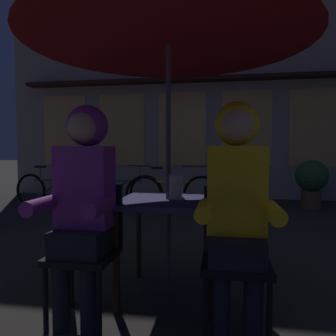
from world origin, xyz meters
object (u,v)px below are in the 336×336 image
(potted_plant, at_px, (312,180))
(person_left_hooded, at_px, (84,191))
(bicycle_nearest, at_px, (53,191))
(chair_right, at_px, (236,250))
(bicycle_third, at_px, (173,193))
(person_right_hooded, at_px, (237,194))
(cafe_table, at_px, (168,212))
(bicycle_second, at_px, (121,191))
(chair_left, at_px, (88,243))
(patio_umbrella, at_px, (168,19))
(lantern, at_px, (176,183))

(potted_plant, bearing_deg, person_left_hooded, -119.86)
(potted_plant, bearing_deg, bicycle_nearest, -169.36)
(potted_plant, bearing_deg, chair_right, -110.03)
(bicycle_nearest, distance_m, bicycle_third, 2.25)
(person_right_hooded, height_order, potted_plant, person_right_hooded)
(cafe_table, distance_m, bicycle_second, 3.64)
(chair_left, xyz_separation_m, person_right_hooded, (0.96, -0.06, 0.36))
(cafe_table, relative_size, person_right_hooded, 0.53)
(patio_umbrella, distance_m, person_right_hooded, 1.37)
(person_right_hooded, xyz_separation_m, potted_plant, (1.61, 4.48, -0.30))
(bicycle_second, relative_size, bicycle_third, 1.00)
(chair_left, distance_m, bicycle_nearest, 4.17)
(person_right_hooded, relative_size, potted_plant, 1.52)
(lantern, xyz_separation_m, chair_right, (0.42, -0.38, -0.37))
(patio_umbrella, distance_m, bicycle_nearest, 4.49)
(chair_left, distance_m, person_right_hooded, 1.03)
(patio_umbrella, bearing_deg, person_right_hooded, -41.57)
(patio_umbrella, height_order, bicycle_nearest, patio_umbrella)
(person_right_hooded, distance_m, bicycle_third, 3.77)
(chair_right, xyz_separation_m, person_left_hooded, (-0.96, -0.06, 0.36))
(patio_umbrella, height_order, person_right_hooded, patio_umbrella)
(chair_right, bearing_deg, patio_umbrella, 142.45)
(cafe_table, distance_m, lantern, 0.23)
(lantern, distance_m, person_right_hooded, 0.61)
(bicycle_nearest, bearing_deg, patio_umbrella, -49.45)
(lantern, xyz_separation_m, potted_plant, (2.04, 4.05, -0.32))
(patio_umbrella, distance_m, chair_left, 1.68)
(lantern, distance_m, chair_right, 0.68)
(lantern, height_order, bicycle_third, lantern)
(cafe_table, height_order, lantern, lantern)
(person_left_hooded, relative_size, bicycle_nearest, 0.84)
(person_right_hooded, bearing_deg, bicycle_second, 117.17)
(lantern, bearing_deg, person_left_hooded, -141.13)
(person_right_hooded, height_order, bicycle_second, person_right_hooded)
(lantern, height_order, person_right_hooded, person_right_hooded)
(bicycle_nearest, relative_size, bicycle_third, 1.01)
(bicycle_nearest, bearing_deg, cafe_table, -49.45)
(cafe_table, relative_size, chair_right, 0.85)
(chair_left, distance_m, bicycle_third, 3.56)
(chair_right, height_order, bicycle_second, chair_right)
(chair_left, distance_m, person_left_hooded, 0.36)
(cafe_table, bearing_deg, bicycle_second, 113.49)
(bicycle_third, bearing_deg, chair_left, -90.50)
(lantern, relative_size, bicycle_nearest, 0.14)
(bicycle_second, bearing_deg, person_left_hooded, -75.57)
(person_right_hooded, bearing_deg, chair_right, 90.00)
(bicycle_second, distance_m, bicycle_third, 1.01)
(cafe_table, distance_m, bicycle_third, 3.23)
(bicycle_nearest, bearing_deg, person_left_hooded, -58.21)
(chair_left, distance_m, chair_right, 0.96)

